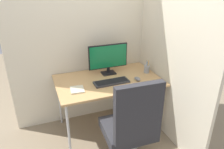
# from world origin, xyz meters

# --- Properties ---
(ground_plane) EXTENTS (8.00, 8.00, 0.00)m
(ground_plane) POSITION_xyz_m (0.00, 0.00, 0.00)
(ground_plane) COLOR gray
(wall_back) EXTENTS (2.35, 0.04, 2.80)m
(wall_back) POSITION_xyz_m (0.00, 0.43, 1.40)
(wall_back) COLOR beige
(wall_back) RESTS_ON ground_plane
(wall_side_right) EXTENTS (0.04, 1.84, 2.80)m
(wall_side_right) POSITION_xyz_m (0.68, -0.15, 1.40)
(wall_side_right) COLOR beige
(wall_side_right) RESTS_ON ground_plane
(desk) EXTENTS (1.30, 0.79, 0.74)m
(desk) POSITION_xyz_m (0.00, 0.00, 0.69)
(desk) COLOR tan
(desk) RESTS_ON ground_plane
(office_chair) EXTENTS (0.61, 0.63, 1.10)m
(office_chair) POSITION_xyz_m (-0.03, -0.76, 0.59)
(office_chair) COLOR black
(office_chair) RESTS_ON ground_plane
(monitor) EXTENTS (0.52, 0.14, 0.40)m
(monitor) POSITION_xyz_m (0.07, 0.19, 0.96)
(monitor) COLOR black
(monitor) RESTS_ON desk
(keyboard) EXTENTS (0.43, 0.16, 0.02)m
(keyboard) POSITION_xyz_m (0.01, -0.10, 0.75)
(keyboard) COLOR #333338
(keyboard) RESTS_ON desk
(mouse) EXTENTS (0.07, 0.11, 0.04)m
(mouse) POSITION_xyz_m (0.34, -0.15, 0.76)
(mouse) COLOR slate
(mouse) RESTS_ON desk
(pen_holder) EXTENTS (0.07, 0.07, 0.18)m
(pen_holder) POSITION_xyz_m (0.56, 0.02, 0.79)
(pen_holder) COLOR #9EA0A5
(pen_holder) RESTS_ON desk
(notebook) EXTENTS (0.17, 0.19, 0.02)m
(notebook) POSITION_xyz_m (-0.43, -0.14, 0.75)
(notebook) COLOR beige
(notebook) RESTS_ON desk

